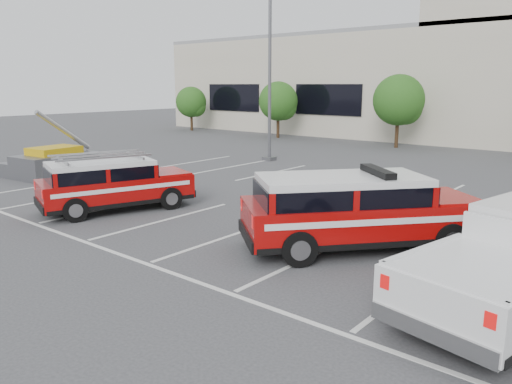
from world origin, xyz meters
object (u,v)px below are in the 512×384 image
(ladder_suv, at_px, (113,188))
(light_pole_left, at_px, (270,65))
(tree_far_left, at_px, (192,103))
(tree_left, at_px, (279,103))
(utility_rig, at_px, (52,163))
(tree_mid_left, at_px, (400,102))
(fire_chief_suv, at_px, (357,216))

(ladder_suv, bearing_deg, light_pole_left, 122.69)
(tree_far_left, distance_m, tree_left, 10.00)
(light_pole_left, bearing_deg, utility_rig, -114.36)
(light_pole_left, relative_size, utility_rig, 2.66)
(tree_mid_left, distance_m, fire_chief_suv, 22.34)
(tree_far_left, xyz_separation_m, ladder_suv, (19.87, -22.28, -1.73))
(tree_left, bearing_deg, fire_chief_suv, -48.74)
(utility_rig, bearing_deg, fire_chief_suv, -7.55)
(ladder_suv, bearing_deg, fire_chief_suv, 30.00)
(tree_left, xyz_separation_m, tree_mid_left, (10.00, 0.00, 0.27))
(tree_left, relative_size, fire_chief_suv, 0.74)
(light_pole_left, bearing_deg, tree_far_left, 149.29)
(tree_far_left, relative_size, tree_left, 0.90)
(light_pole_left, height_order, ladder_suv, light_pole_left)
(tree_mid_left, bearing_deg, ladder_suv, -90.32)
(tree_far_left, relative_size, fire_chief_suv, 0.67)
(utility_rig, bearing_deg, light_pole_left, 59.37)
(tree_far_left, relative_size, tree_mid_left, 0.82)
(fire_chief_suv, relative_size, utility_rig, 1.55)
(tree_mid_left, relative_size, light_pole_left, 0.47)
(tree_mid_left, distance_m, ladder_suv, 22.40)
(tree_left, distance_m, tree_mid_left, 10.00)
(tree_left, relative_size, ladder_suv, 0.84)
(tree_left, bearing_deg, tree_mid_left, 0.00)
(tree_left, height_order, tree_mid_left, tree_mid_left)
(tree_mid_left, height_order, utility_rig, tree_mid_left)
(tree_far_left, height_order, tree_mid_left, tree_mid_left)
(tree_mid_left, xyz_separation_m, fire_chief_suv, (8.15, -20.68, -2.18))
(tree_far_left, bearing_deg, light_pole_left, -30.71)
(light_pole_left, bearing_deg, tree_left, 124.52)
(tree_mid_left, xyz_separation_m, ladder_suv, (-0.13, -22.28, -2.27))
(fire_chief_suv, height_order, ladder_suv, fire_chief_suv)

